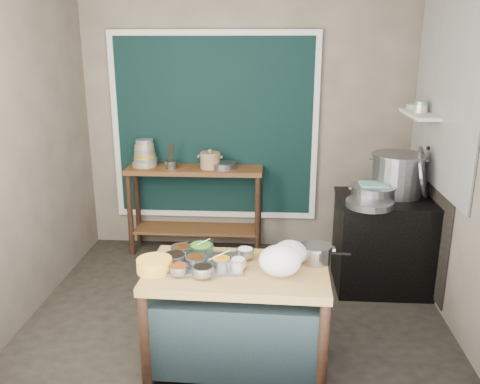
# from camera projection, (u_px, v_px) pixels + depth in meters

# --- Properties ---
(floor) EXTENTS (3.50, 3.00, 0.02)m
(floor) POSITION_uv_depth(u_px,v_px,m) (238.00, 311.00, 4.44)
(floor) COLOR #2B2620
(floor) RESTS_ON ground
(back_wall) EXTENTS (3.50, 0.02, 2.80)m
(back_wall) POSITION_uv_depth(u_px,v_px,m) (247.00, 123.00, 5.47)
(back_wall) COLOR #776B5B
(back_wall) RESTS_ON floor
(left_wall) EXTENTS (0.02, 3.00, 2.80)m
(left_wall) POSITION_uv_depth(u_px,v_px,m) (22.00, 150.00, 4.14)
(left_wall) COLOR #776B5B
(left_wall) RESTS_ON floor
(right_wall) EXTENTS (0.02, 3.00, 2.80)m
(right_wall) POSITION_uv_depth(u_px,v_px,m) (464.00, 156.00, 3.92)
(right_wall) COLOR #776B5B
(right_wall) RESTS_ON floor
(curtain_panel) EXTENTS (2.10, 0.02, 1.90)m
(curtain_panel) POSITION_uv_depth(u_px,v_px,m) (214.00, 128.00, 5.47)
(curtain_panel) COLOR black
(curtain_panel) RESTS_ON back_wall
(curtain_frame) EXTENTS (2.22, 0.03, 2.02)m
(curtain_frame) POSITION_uv_depth(u_px,v_px,m) (214.00, 128.00, 5.46)
(curtain_frame) COLOR beige
(curtain_frame) RESTS_ON back_wall
(tile_panel) EXTENTS (0.02, 1.70, 1.70)m
(tile_panel) POSITION_uv_depth(u_px,v_px,m) (445.00, 90.00, 4.32)
(tile_panel) COLOR #B2B2AA
(tile_panel) RESTS_ON right_wall
(soot_patch) EXTENTS (0.01, 1.30, 1.30)m
(soot_patch) POSITION_uv_depth(u_px,v_px,m) (428.00, 214.00, 4.74)
(soot_patch) COLOR black
(soot_patch) RESTS_ON right_wall
(wall_shelf) EXTENTS (0.22, 0.70, 0.03)m
(wall_shelf) POSITION_uv_depth(u_px,v_px,m) (420.00, 114.00, 4.68)
(wall_shelf) COLOR beige
(wall_shelf) RESTS_ON right_wall
(prep_table) EXTENTS (1.27, 0.75, 0.75)m
(prep_table) POSITION_uv_depth(u_px,v_px,m) (237.00, 317.00, 3.61)
(prep_table) COLOR olive
(prep_table) RESTS_ON floor
(back_counter) EXTENTS (1.45, 0.40, 0.95)m
(back_counter) POSITION_uv_depth(u_px,v_px,m) (196.00, 210.00, 5.55)
(back_counter) COLOR brown
(back_counter) RESTS_ON floor
(stove_block) EXTENTS (0.90, 0.68, 0.85)m
(stove_block) POSITION_uv_depth(u_px,v_px,m) (385.00, 244.00, 4.75)
(stove_block) COLOR black
(stove_block) RESTS_ON floor
(stove_top) EXTENTS (0.92, 0.69, 0.03)m
(stove_top) POSITION_uv_depth(u_px,v_px,m) (389.00, 199.00, 4.63)
(stove_top) COLOR black
(stove_top) RESTS_ON stove_block
(condiment_tray) EXTENTS (0.54, 0.41, 0.02)m
(condiment_tray) POSITION_uv_depth(u_px,v_px,m) (206.00, 264.00, 3.54)
(condiment_tray) COLOR gray
(condiment_tray) RESTS_ON prep_table
(condiment_bowls) EXTENTS (0.63, 0.49, 0.07)m
(condiment_bowls) POSITION_uv_depth(u_px,v_px,m) (201.00, 258.00, 3.54)
(condiment_bowls) COLOR gray
(condiment_bowls) RESTS_ON condiment_tray
(yellow_basin) EXTENTS (0.26, 0.26, 0.09)m
(yellow_basin) POSITION_uv_depth(u_px,v_px,m) (154.00, 265.00, 3.44)
(yellow_basin) COLOR gold
(yellow_basin) RESTS_ON prep_table
(saucepan) EXTENTS (0.25, 0.25, 0.13)m
(saucepan) POSITION_uv_depth(u_px,v_px,m) (315.00, 253.00, 3.59)
(saucepan) COLOR gray
(saucepan) RESTS_ON prep_table
(plastic_bag_a) EXTENTS (0.34, 0.31, 0.21)m
(plastic_bag_a) POSITION_uv_depth(u_px,v_px,m) (280.00, 261.00, 3.37)
(plastic_bag_a) COLOR white
(plastic_bag_a) RESTS_ON prep_table
(plastic_bag_b) EXTENTS (0.28, 0.25, 0.18)m
(plastic_bag_b) POSITION_uv_depth(u_px,v_px,m) (290.00, 253.00, 3.53)
(plastic_bag_b) COLOR white
(plastic_bag_b) RESTS_ON prep_table
(bowl_stack) EXTENTS (0.26, 0.26, 0.29)m
(bowl_stack) POSITION_uv_depth(u_px,v_px,m) (145.00, 155.00, 5.44)
(bowl_stack) COLOR tan
(bowl_stack) RESTS_ON back_counter
(utensil_cup) EXTENTS (0.16, 0.16, 0.08)m
(utensil_cup) POSITION_uv_depth(u_px,v_px,m) (171.00, 164.00, 5.38)
(utensil_cup) COLOR gray
(utensil_cup) RESTS_ON back_counter
(ceramic_crock) EXTENTS (0.25, 0.25, 0.15)m
(ceramic_crock) POSITION_uv_depth(u_px,v_px,m) (210.00, 161.00, 5.37)
(ceramic_crock) COLOR #8D704D
(ceramic_crock) RESTS_ON back_counter
(wide_bowl) EXTENTS (0.28, 0.28, 0.07)m
(wide_bowl) POSITION_uv_depth(u_px,v_px,m) (224.00, 165.00, 5.37)
(wide_bowl) COLOR gray
(wide_bowl) RESTS_ON back_counter
(stock_pot) EXTENTS (0.51, 0.51, 0.39)m
(stock_pot) POSITION_uv_depth(u_px,v_px,m) (397.00, 175.00, 4.65)
(stock_pot) COLOR gray
(stock_pot) RESTS_ON stove_top
(pot_lid) EXTENTS (0.27, 0.49, 0.47)m
(pot_lid) POSITION_uv_depth(u_px,v_px,m) (423.00, 172.00, 4.59)
(pot_lid) COLOR gray
(pot_lid) RESTS_ON stove_top
(steamer) EXTENTS (0.43, 0.43, 0.13)m
(steamer) POSITION_uv_depth(u_px,v_px,m) (373.00, 193.00, 4.55)
(steamer) COLOR gray
(steamer) RESTS_ON stove_top
(green_cloth) EXTENTS (0.24, 0.19, 0.02)m
(green_cloth) POSITION_uv_depth(u_px,v_px,m) (374.00, 184.00, 4.53)
(green_cloth) COLOR #5CA783
(green_cloth) RESTS_ON steamer
(shallow_pan) EXTENTS (0.49, 0.49, 0.05)m
(shallow_pan) POSITION_uv_depth(u_px,v_px,m) (369.00, 204.00, 4.37)
(shallow_pan) COLOR gray
(shallow_pan) RESTS_ON stove_top
(shelf_bowl_stack) EXTENTS (0.13, 0.13, 0.11)m
(shelf_bowl_stack) POSITION_uv_depth(u_px,v_px,m) (420.00, 107.00, 4.66)
(shelf_bowl_stack) COLOR silver
(shelf_bowl_stack) RESTS_ON wall_shelf
(shelf_bowl_green) EXTENTS (0.18, 0.18, 0.05)m
(shelf_bowl_green) POSITION_uv_depth(u_px,v_px,m) (414.00, 107.00, 4.88)
(shelf_bowl_green) COLOR gray
(shelf_bowl_green) RESTS_ON wall_shelf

